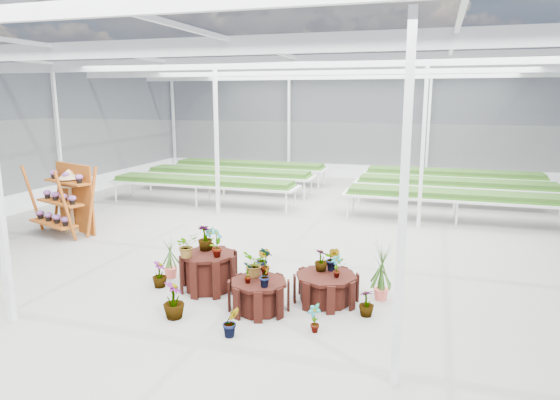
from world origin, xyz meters
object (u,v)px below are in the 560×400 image
(plinth_tall, at_px, (209,272))
(shelf_rack, at_px, (62,200))
(plinth_mid, at_px, (259,296))
(plinth_low, at_px, (326,288))
(bird_table, at_px, (71,201))

(plinth_tall, height_order, shelf_rack, shelf_rack)
(plinth_mid, height_order, shelf_rack, shelf_rack)
(plinth_tall, relative_size, shelf_rack, 0.57)
(plinth_tall, xyz_separation_m, plinth_low, (2.20, 0.10, -0.10))
(plinth_low, bearing_deg, plinth_mid, -145.01)
(plinth_mid, bearing_deg, plinth_low, 34.99)
(plinth_low, xyz_separation_m, shelf_rack, (-7.48, 2.27, 0.66))
(plinth_mid, relative_size, bird_table, 0.59)
(plinth_tall, distance_m, shelf_rack, 5.82)
(plinth_mid, relative_size, plinth_low, 0.90)
(bird_table, bearing_deg, plinth_mid, -24.74)
(plinth_low, bearing_deg, shelf_rack, 163.10)
(plinth_mid, distance_m, shelf_rack, 7.16)
(shelf_rack, relative_size, bird_table, 1.07)
(plinth_low, distance_m, shelf_rack, 7.85)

